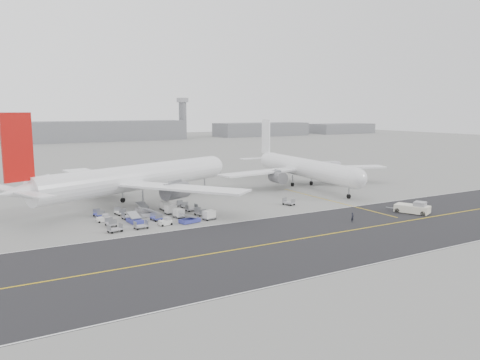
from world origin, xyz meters
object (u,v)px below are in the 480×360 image
control_tower (183,117)px  ground_crew_a (352,217)px  pushback_tug (413,208)px  airliner_a (133,178)px  airliner_b (303,167)px  jet_bridge (316,168)px

control_tower → ground_crew_a: 290.21m
pushback_tug → ground_crew_a: bearing=155.6°
airliner_a → airliner_b: size_ratio=1.08×
control_tower → airliner_a: control_tower is taller
pushback_tug → jet_bridge: bearing=55.6°
pushback_tug → jet_bridge: jet_bridge is taller
airliner_a → pushback_tug: airliner_a is taller
control_tower → jet_bridge: control_tower is taller
control_tower → pushback_tug: size_ratio=3.45×
jet_bridge → ground_crew_a: size_ratio=8.95×
airliner_b → pushback_tug: 41.07m
airliner_a → jet_bridge: 57.32m
airliner_b → jet_bridge: bearing=23.4°
control_tower → jet_bridge: (-55.55, -235.61, -11.74)m
control_tower → airliner_b: (-62.25, -237.78, -10.85)m
airliner_a → airliner_b: airliner_a is taller
airliner_a → ground_crew_a: airliner_a is taller
airliner_b → pushback_tug: (-1.58, -40.81, -4.33)m
airliner_b → ground_crew_a: 44.79m
airliner_b → jet_bridge: airliner_b is taller
control_tower → airliner_a: size_ratio=0.53×
pushback_tug → jet_bridge: (8.27, 42.98, 3.44)m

